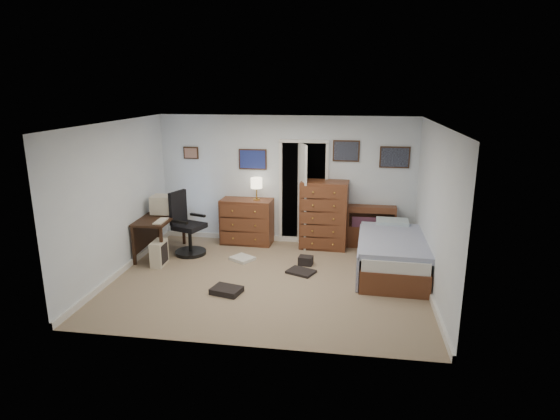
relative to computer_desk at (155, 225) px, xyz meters
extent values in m
cube|color=gray|center=(2.29, -0.91, -0.57)|extent=(5.00, 4.00, 0.02)
cube|color=black|center=(0.09, 0.00, 0.15)|extent=(0.62, 1.28, 0.04)
cube|color=black|center=(-0.15, -0.60, -0.22)|extent=(0.05, 0.05, 0.69)
cube|color=black|center=(0.36, -0.58, -0.22)|extent=(0.05, 0.05, 0.69)
cube|color=black|center=(-0.18, 0.59, -0.22)|extent=(0.05, 0.05, 0.69)
cube|color=black|center=(0.32, 0.60, -0.22)|extent=(0.05, 0.05, 0.69)
cube|color=black|center=(-0.19, -0.01, -0.17)|extent=(0.06, 1.17, 0.49)
cube|color=beige|center=(0.11, 0.15, 0.35)|extent=(0.38, 0.36, 0.33)
cube|color=#8CB2F2|center=(0.30, 0.16, 0.35)|extent=(0.02, 0.27, 0.21)
cube|color=beige|center=(0.11, 0.15, 0.18)|extent=(0.25, 0.25, 0.02)
cube|color=beige|center=(0.27, -0.35, 0.18)|extent=(0.16, 0.39, 0.02)
cube|color=beige|center=(0.29, -0.55, -0.34)|extent=(0.21, 0.41, 0.44)
cube|color=black|center=(0.39, -0.54, -0.34)|extent=(0.01, 0.29, 0.34)
cylinder|color=black|center=(0.64, 0.06, -0.53)|extent=(0.72, 0.72, 0.07)
cylinder|color=black|center=(0.64, 0.06, -0.29)|extent=(0.08, 0.08, 0.44)
cube|color=black|center=(0.64, 0.06, -0.02)|extent=(0.61, 0.61, 0.09)
cube|color=black|center=(0.41, 0.14, 0.32)|extent=(0.20, 0.44, 0.60)
cube|color=black|center=(0.56, -0.19, 0.13)|extent=(0.33, 0.16, 0.04)
cube|color=black|center=(0.73, 0.31, 0.13)|extent=(0.33, 0.16, 0.04)
cube|color=maroon|center=(-0.03, 1.32, -0.14)|extent=(0.17, 0.17, 0.84)
cube|color=brown|center=(1.55, 0.86, -0.12)|extent=(1.03, 0.55, 0.89)
cylinder|color=gold|center=(1.75, 0.86, 0.34)|extent=(0.14, 0.14, 0.02)
cylinder|color=gold|center=(1.75, 0.86, 0.47)|extent=(0.03, 0.03, 0.27)
cylinder|color=beige|center=(1.75, 0.86, 0.66)|extent=(0.23, 0.23, 0.20)
cube|color=black|center=(2.64, 1.39, 0.44)|extent=(0.90, 0.60, 2.00)
cube|color=white|center=(2.19, 1.06, 0.44)|extent=(0.06, 0.05, 2.00)
cube|color=white|center=(3.09, 1.06, 0.44)|extent=(0.06, 0.05, 2.00)
cube|color=white|center=(2.64, 1.06, 1.46)|extent=(0.96, 0.05, 0.06)
cube|color=white|center=(2.59, 0.95, 0.44)|extent=(0.31, 0.77, 2.00)
sphere|color=gold|center=(2.90, 0.80, 0.44)|extent=(0.06, 0.06, 0.06)
cube|color=brown|center=(3.06, 0.84, 0.09)|extent=(0.92, 0.57, 1.30)
cube|color=brown|center=(3.97, 0.96, -0.15)|extent=(0.92, 0.23, 0.82)
cube|color=black|center=(3.97, 0.89, 0.01)|extent=(0.84, 0.09, 0.27)
cube|color=maroon|center=(3.97, 0.89, -0.03)|extent=(0.73, 0.11, 0.20)
cube|color=brown|center=(4.29, -0.23, -0.38)|extent=(1.13, 2.13, 0.36)
cube|color=white|center=(4.29, -0.23, -0.10)|extent=(1.09, 2.08, 0.19)
cube|color=#535F9A|center=(4.28, -0.33, 0.01)|extent=(1.18, 1.82, 0.10)
cube|color=#535F9A|center=(3.73, -0.31, -0.27)|extent=(0.12, 1.77, 0.56)
cube|color=#6E9CB1|center=(4.32, 0.55, 0.05)|extent=(0.59, 0.42, 0.14)
cube|color=#331E11|center=(0.39, 1.07, 1.19)|extent=(0.30, 0.03, 0.24)
cube|color=#865B49|center=(0.39, 1.05, 1.19)|extent=(0.25, 0.01, 0.19)
cube|color=#331E11|center=(1.64, 1.07, 1.09)|extent=(0.55, 0.03, 0.40)
cube|color=navy|center=(1.64, 1.05, 1.09)|extent=(0.50, 0.01, 0.35)
cube|color=#331E11|center=(3.44, 1.07, 1.29)|extent=(0.50, 0.03, 0.40)
cube|color=black|center=(3.44, 1.05, 1.29)|extent=(0.45, 0.01, 0.35)
cube|color=#331E11|center=(4.34, 1.07, 1.19)|extent=(0.55, 0.03, 0.40)
cube|color=black|center=(4.34, 1.05, 1.19)|extent=(0.50, 0.01, 0.35)
cube|color=silver|center=(1.66, -0.10, -0.53)|extent=(0.50, 0.48, 0.05)
cube|color=black|center=(2.82, -0.15, -0.48)|extent=(0.26, 0.23, 0.15)
cube|color=black|center=(1.74, -1.49, -0.52)|extent=(0.50, 0.42, 0.09)
cube|color=black|center=(2.78, -0.54, -0.54)|extent=(0.53, 0.47, 0.04)
camera|label=1|loc=(3.52, -7.81, 2.48)|focal=30.00mm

